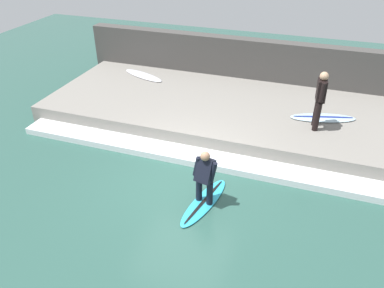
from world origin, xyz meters
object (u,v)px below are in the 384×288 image
surfboard_spare (143,75)px  surfer_riding (205,175)px  surfboard_waiting_near (323,118)px  surfboard_riding (204,202)px  surfer_waiting_near (320,97)px

surfboard_spare → surfer_riding: bearing=-143.2°
surfer_riding → surfboard_waiting_near: 4.73m
surfboard_riding → surfer_waiting_near: size_ratio=1.19×
surfboard_waiting_near → surfboard_spare: surfboard_waiting_near is taller
surfer_riding → surfer_waiting_near: surfer_waiting_near is taller
surfboard_riding → surfer_riding: 0.78m
surfboard_spare → surfboard_riding: bearing=-143.2°
surfer_riding → surfboard_waiting_near: surfer_riding is taller
surfer_riding → surfboard_waiting_near: (4.10, -2.35, -0.24)m
surfboard_riding → surfer_waiting_near: (3.48, -2.15, 1.43)m
surfer_waiting_near → surfboard_waiting_near: bearing=-18.4°
surfer_waiting_near → surfboard_spare: bearing=72.8°
surfboard_riding → surfer_riding: bearing=90.0°
surfer_riding → surfer_waiting_near: bearing=-31.7°
surfboard_riding → surfer_waiting_near: bearing=-31.7°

